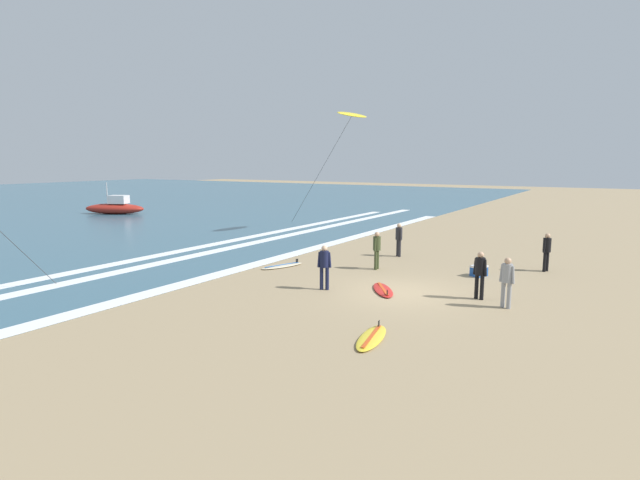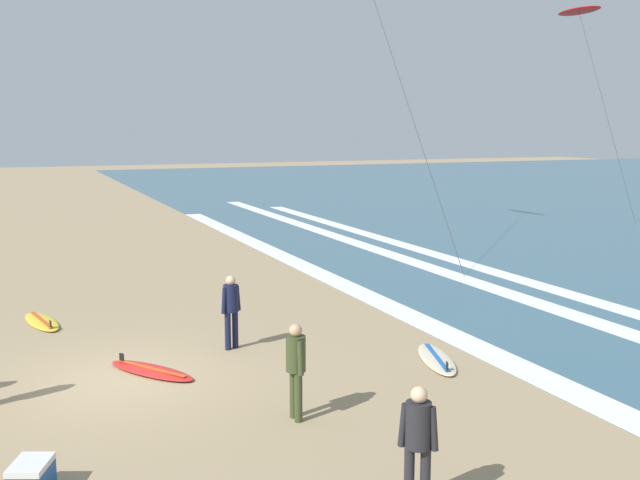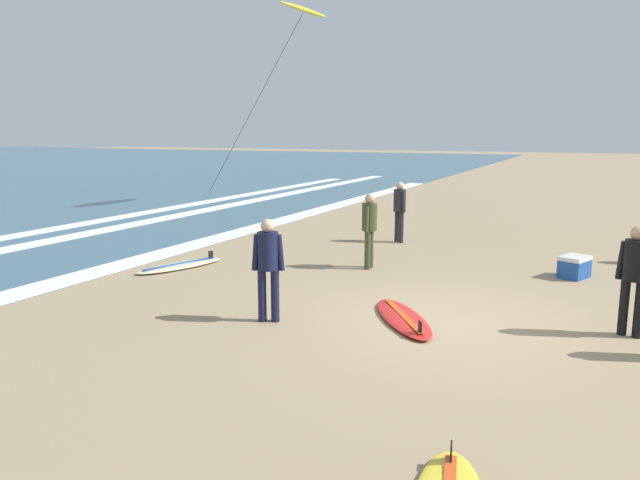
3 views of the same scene
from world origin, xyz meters
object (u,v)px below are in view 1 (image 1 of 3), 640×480
object	(u,v)px
surfer_right_near	(324,263)
cooler_box	(479,271)
offshore_boat	(115,208)
surfer_foreground_main	(480,271)
surfer_left_far	(507,278)
surfboard_near_water	(372,338)
surfer_left_near	(377,247)
surfboard_left_pile	(383,290)
surfer_background_far	(399,237)
kite_yellow_mid_center	(352,115)
surfer_mid_group	(547,249)
surfboard_foreground_flat	(282,266)

from	to	relation	value
surfer_right_near	cooler_box	world-z (taller)	surfer_right_near
offshore_boat	surfer_foreground_main	bearing A→B (deg)	-108.75
surfer_left_far	surfboard_near_water	xyz separation A→B (m)	(-4.75, 2.34, -0.91)
surfer_left_near	cooler_box	size ratio (longest dim) A/B	2.17
surfer_right_near	surfboard_left_pile	xyz separation A→B (m)	(0.90, -1.87, -0.91)
surfer_foreground_main	surfer_left_near	bearing A→B (deg)	62.80
surfer_background_far	kite_yellow_mid_center	world-z (taller)	kite_yellow_mid_center
surfer_left_near	surfer_background_far	bearing A→B (deg)	6.28
surfer_mid_group	offshore_boat	xyz separation A→B (m)	(5.67, 35.05, -0.40)
surfer_left_far	surfboard_near_water	bearing A→B (deg)	153.79
surfer_foreground_main	surfboard_left_pile	world-z (taller)	surfer_foreground_main
surfer_mid_group	surfer_foreground_main	xyz separation A→B (m)	(-5.80, 1.25, 0.00)
surfer_foreground_main	surfboard_left_pile	size ratio (longest dim) A/B	0.77
surfboard_left_pile	surfer_left_far	bearing A→B (deg)	-88.82
surfer_left_near	offshore_boat	xyz separation A→B (m)	(8.95, 28.88, -0.40)
surfer_left_near	kite_yellow_mid_center	distance (m)	12.78
kite_yellow_mid_center	surfer_left_far	bearing A→B (deg)	-135.88
surfboard_left_pile	surfboard_foreground_flat	bearing A→B (deg)	74.18
surfer_right_near	surfboard_foreground_flat	world-z (taller)	surfer_right_near
surfer_left_near	surfboard_near_water	world-z (taller)	surfer_left_near
surfboard_foreground_flat	surfer_mid_group	bearing A→B (deg)	-63.40
surfboard_near_water	surfer_right_near	bearing A→B (deg)	44.24
surfboard_left_pile	surfboard_near_water	bearing A→B (deg)	-158.95
surfer_mid_group	surfer_foreground_main	distance (m)	5.93
surfboard_near_water	offshore_boat	world-z (taller)	offshore_boat
surfer_left_near	surfboard_left_pile	xyz separation A→B (m)	(-3.22, -1.76, -0.91)
surfer_foreground_main	surfboard_foreground_flat	size ratio (longest dim) A/B	0.73
surfer_left_far	cooler_box	distance (m)	4.54
surfer_mid_group	surfer_foreground_main	size ratio (longest dim) A/B	1.00
surfer_right_near	surfboard_near_water	world-z (taller)	surfer_right_near
surfer_mid_group	surfer_background_far	xyz separation A→B (m)	(-0.05, 6.52, 0.00)
surfer_left_near	surfboard_foreground_flat	size ratio (longest dim) A/B	0.73
surfer_background_far	surfer_left_near	bearing A→B (deg)	-173.72
surfboard_foreground_flat	offshore_boat	bearing A→B (deg)	67.13
kite_yellow_mid_center	cooler_box	size ratio (longest dim) A/B	10.24
surfer_background_far	surfboard_left_pile	size ratio (longest dim) A/B	0.77
cooler_box	surfer_foreground_main	bearing A→B (deg)	-165.69
surfer_left_near	surfboard_left_pile	distance (m)	3.78
surfer_background_far	surfboard_left_pile	bearing A→B (deg)	-161.83
surfer_left_far	kite_yellow_mid_center	size ratio (longest dim) A/B	0.21
surfer_left_near	surfer_mid_group	bearing A→B (deg)	-62.04
surfboard_foreground_flat	offshore_boat	world-z (taller)	offshore_boat
surfboard_near_water	kite_yellow_mid_center	size ratio (longest dim) A/B	0.29
surfer_left_near	cooler_box	distance (m)	4.20
surfer_left_near	offshore_boat	distance (m)	30.24
surfer_left_far	surfer_foreground_main	xyz separation A→B (m)	(0.61, 0.98, 0.00)
surfer_mid_group	surfer_background_far	bearing A→B (deg)	90.40
surfer_right_near	surfer_left_far	size ratio (longest dim) A/B	1.00
kite_yellow_mid_center	surfer_foreground_main	bearing A→B (deg)	-136.86
offshore_boat	surfer_left_near	bearing A→B (deg)	-107.21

